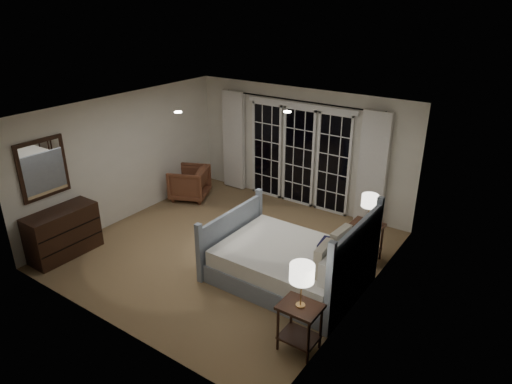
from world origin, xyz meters
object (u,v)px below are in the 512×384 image
Objects in this scene: nightstand_right at (366,236)px; armchair at (189,183)px; bed at (291,263)px; nightstand_left at (300,321)px; dresser at (63,233)px; lamp_right at (370,201)px; lamp_left at (302,274)px.

armchair reaches higher than nightstand_right.
armchair is at bearing 176.77° from nightstand_right.
bed is 3.38× the size of nightstand_left.
nightstand_left is at bearing -55.26° from bed.
bed is at bearing 124.74° from nightstand_left.
nightstand_right reaches higher than nightstand_left.
bed is at bearing 22.86° from dresser.
bed is 4.25× the size of lamp_right.
bed is 2.85× the size of armchair.
bed reaches higher than nightstand_right.
nightstand_right is 0.86× the size of armchair.
nightstand_left is at bearing -86.51° from lamp_right.
dresser is (-3.64, -1.54, 0.09)m from bed.
lamp_left is at bearing -86.51° from nightstand_right.
dresser is at bearing -176.30° from nightstand_left.
bed is 3.96m from dresser.
nightstand_left is at bearing -86.51° from nightstand_right.
armchair is at bearing 87.56° from dresser.
nightstand_left is 0.84× the size of armchair.
lamp_left reaches higher than armchair.
lamp_right is at bearing 93.49° from nightstand_left.
dresser is at bearing -157.14° from bed.
lamp_right is (0.00, 0.00, 0.65)m from nightstand_right.
lamp_left is 2.52m from lamp_right.
lamp_right is 0.45× the size of dresser.
lamp_left is (0.15, -2.52, 0.69)m from nightstand_right.
armchair is at bearing 156.76° from bed.
armchair is 3.05m from dresser.
bed is 3.83m from armchair.
nightstand_left is 1.14× the size of lamp_left.
lamp_left is 4.57m from dresser.
bed reaches higher than nightstand_left.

